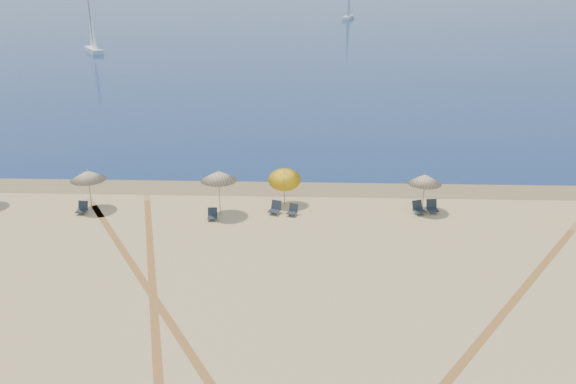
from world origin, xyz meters
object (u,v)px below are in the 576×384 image
chair_2 (212,215)px  chair_3 (275,208)px  umbrella_4 (425,179)px  umbrella_1 (88,175)px  sailboat_1 (92,34)px  chair_4 (293,210)px  chair_5 (418,208)px  chair_6 (432,207)px  sailboat_0 (349,6)px  umbrella_2 (219,176)px  umbrella_3 (284,176)px  chair_1 (82,208)px

chair_2 → chair_3: 3.53m
umbrella_4 → chair_3: size_ratio=2.65×
umbrella_1 → sailboat_1: bearing=108.8°
umbrella_1 → chair_4: 11.67m
chair_5 → chair_6: chair_5 is taller
chair_6 → sailboat_0: (1.91, 113.53, 2.60)m
chair_5 → chair_6: 0.83m
umbrella_2 → chair_3: 3.66m
umbrella_3 → chair_4: bearing=-70.0°
chair_1 → chair_2: size_ratio=1.06×
chair_1 → sailboat_1: size_ratio=0.08×
umbrella_3 → chair_3: umbrella_3 is taller
umbrella_4 → sailboat_0: 113.37m
chair_2 → chair_3: chair_3 is taller
umbrella_3 → chair_5: 7.76m
umbrella_1 → umbrella_3: umbrella_3 is taller
umbrella_3 → chair_2: size_ratio=3.74×
umbrella_2 → chair_2: 2.15m
chair_3 → chair_6: size_ratio=1.14×
chair_2 → chair_3: size_ratio=0.77×
umbrella_2 → chair_4: size_ratio=3.51×
sailboat_0 → sailboat_1: sailboat_0 is taller
umbrella_4 → chair_4: umbrella_4 is taller
umbrella_2 → sailboat_0: sailboat_0 is taller
sailboat_0 → chair_6: bearing=-77.9°
chair_3 → umbrella_2: bearing=-154.4°
umbrella_1 → umbrella_3: 11.05m
umbrella_4 → sailboat_0: bearing=88.8°
chair_4 → chair_5: bearing=25.8°
chair_2 → chair_5: 11.49m
chair_5 → sailboat_0: 113.80m
umbrella_3 → sailboat_0: sailboat_0 is taller
umbrella_2 → umbrella_4: bearing=4.4°
chair_4 → sailboat_1: size_ratio=0.08×
umbrella_3 → chair_1: 11.52m
umbrella_1 → umbrella_2: (7.46, -0.49, 0.24)m
chair_6 → sailboat_1: (-39.80, 59.65, 2.37)m
umbrella_3 → chair_4: size_ratio=3.27×
umbrella_1 → umbrella_3: size_ratio=0.97×
chair_2 → sailboat_1: 67.07m
umbrella_4 → chair_6: (0.50, -0.19, -1.59)m
umbrella_3 → sailboat_1: 66.78m
sailboat_1 → chair_6: bearing=-87.4°
umbrella_1 → chair_2: 7.46m
chair_6 → sailboat_1: 71.75m
sailboat_1 → chair_1: bearing=-102.7°
umbrella_1 → umbrella_3: bearing=4.9°
chair_1 → chair_5: size_ratio=0.79×
umbrella_2 → chair_1: 8.01m
chair_2 → sailboat_1: sailboat_1 is taller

